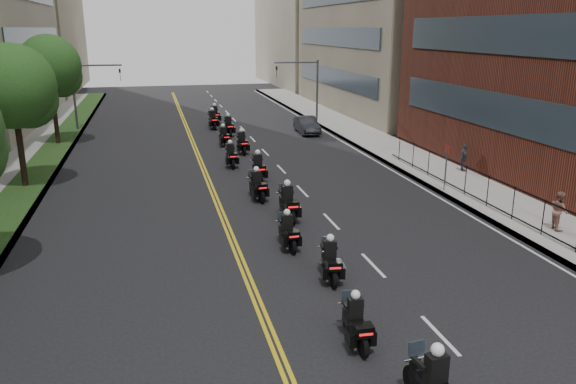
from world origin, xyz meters
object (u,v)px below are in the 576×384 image
object	(u,v)px
motorcycle_8	(231,156)
pedestrian_b	(559,211)
motorcycle_9	(242,144)
motorcycle_2	(356,324)
pedestrian_c	(464,158)
parked_sedan	(307,125)
motorcycle_4	(288,233)
motorcycle_7	(258,169)
motorcycle_13	(215,115)
motorcycle_12	(213,120)
motorcycle_5	(288,204)
motorcycle_3	(330,262)
motorcycle_6	(257,187)
motorcycle_10	(224,137)
motorcycle_11	(229,127)

from	to	relation	value
motorcycle_8	pedestrian_b	world-z (taller)	pedestrian_b
motorcycle_8	motorcycle_9	xyz separation A→B (m)	(1.30, 3.69, 0.02)
motorcycle_2	pedestrian_c	xyz separation A→B (m)	(12.78, 16.29, 0.35)
parked_sedan	motorcycle_4	bearing A→B (deg)	-105.31
motorcycle_2	motorcycle_9	bearing A→B (deg)	90.85
motorcycle_7	motorcycle_9	xyz separation A→B (m)	(0.26, 7.40, -0.01)
motorcycle_13	pedestrian_b	distance (m)	33.73
motorcycle_4	motorcycle_12	size ratio (longest dim) A/B	0.86
motorcycle_5	parked_sedan	bearing A→B (deg)	72.90
motorcycle_3	motorcycle_6	distance (m)	9.88
motorcycle_5	motorcycle_13	xyz separation A→B (m)	(-0.13, 27.65, -0.01)
motorcycle_12	motorcycle_8	bearing A→B (deg)	-95.93
parked_sedan	motorcycle_7	bearing A→B (deg)	-113.93
motorcycle_3	motorcycle_8	world-z (taller)	motorcycle_8
motorcycle_8	motorcycle_9	bearing A→B (deg)	69.98
motorcycle_3	motorcycle_10	distance (m)	23.61
motorcycle_2	motorcycle_10	xyz separation A→B (m)	(-0.03, 27.70, 0.04)
motorcycle_4	motorcycle_7	bearing A→B (deg)	83.37
parked_sedan	pedestrian_b	world-z (taller)	pedestrian_b
motorcycle_9	motorcycle_13	xyz separation A→B (m)	(-0.35, 13.27, 0.03)
motorcycle_5	motorcycle_8	size ratio (longest dim) A/B	1.09
motorcycle_10	motorcycle_12	bearing A→B (deg)	83.53
motorcycle_9	motorcycle_12	size ratio (longest dim) A/B	0.95
motorcycle_6	motorcycle_13	bearing A→B (deg)	82.18
motorcycle_2	motorcycle_13	size ratio (longest dim) A/B	0.85
motorcycle_8	motorcycle_9	world-z (taller)	motorcycle_9
motorcycle_2	pedestrian_b	distance (m)	12.96
motorcycle_11	motorcycle_5	bearing A→B (deg)	-91.47
pedestrian_b	motorcycle_3	bearing A→B (deg)	115.02
motorcycle_7	motorcycle_13	distance (m)	20.67
motorcycle_10	motorcycle_2	bearing A→B (deg)	-96.20
motorcycle_7	motorcycle_12	world-z (taller)	motorcycle_12
motorcycle_3	parked_sedan	size ratio (longest dim) A/B	0.52
pedestrian_c	motorcycle_2	bearing A→B (deg)	158.94
motorcycle_5	motorcycle_10	xyz separation A→B (m)	(-0.68, 17.16, -0.08)
motorcycle_10	motorcycle_13	world-z (taller)	motorcycle_13
motorcycle_9	motorcycle_10	xyz separation A→B (m)	(-0.90, 2.79, -0.04)
motorcycle_2	motorcycle_12	world-z (taller)	motorcycle_12
motorcycle_5	motorcycle_10	bearing A→B (deg)	92.88
parked_sedan	pedestrian_c	distance (m)	15.99
motorcycle_7	motorcycle_12	bearing A→B (deg)	93.15
motorcycle_12	parked_sedan	world-z (taller)	motorcycle_12
motorcycle_5	motorcycle_10	size ratio (longest dim) A/B	1.12
motorcycle_8	motorcycle_9	distance (m)	3.91
parked_sedan	motorcycle_12	bearing A→B (deg)	153.35
motorcycle_4	motorcycle_5	xyz separation A→B (m)	(0.80, 3.29, 0.11)
motorcycle_3	motorcycle_9	xyz separation A→B (m)	(0.28, 20.82, 0.05)
motorcycle_8	parked_sedan	distance (m)	12.69
motorcycle_13	parked_sedan	xyz separation A→B (m)	(6.76, -6.88, -0.03)
motorcycle_6	motorcycle_8	xyz separation A→B (m)	(-0.31, 7.27, -0.00)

